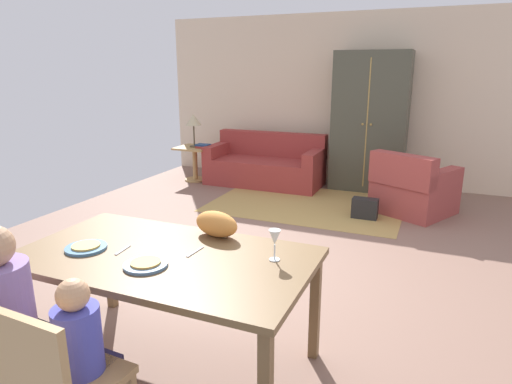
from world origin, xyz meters
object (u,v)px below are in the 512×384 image
object	(u,v)px
dining_table	(165,265)
plate_near_child	(146,265)
plate_near_man	(86,248)
side_table	(195,159)
person_child	(87,370)
book_lower	(203,147)
couch	(266,166)
table_lamp	(193,121)
handbag	(365,208)
armchair	(413,190)
dining_chair_child	(57,381)
cat	(216,224)
wine_glass	(275,239)
book_upper	(203,145)
person_man	(14,332)
armoire	(370,122)

from	to	relation	value
dining_table	plate_near_child	size ratio (longest dim) A/B	7.10
plate_near_man	side_table	size ratio (longest dim) A/B	0.43
person_child	book_lower	distance (m)	5.38
plate_near_man	person_child	distance (m)	0.82
couch	table_lamp	size ratio (longest dim) A/B	3.45
handbag	person_child	bearing A→B (deg)	-99.24
armchair	book_lower	size ratio (longest dim) A/B	5.24
dining_table	dining_chair_child	size ratio (longest dim) A/B	2.04
handbag	cat	bearing A→B (deg)	-99.73
wine_glass	dining_chair_child	xyz separation A→B (m)	(-0.64, -1.03, -0.40)
cat	book_upper	bearing A→B (deg)	130.91
plate_near_child	person_child	distance (m)	0.60
plate_near_man	cat	distance (m)	0.82
couch	wine_glass	bearing A→B (deg)	-67.83
couch	armchair	bearing A→B (deg)	-16.81
armchair	person_child	bearing A→B (deg)	-104.70
dining_table	handbag	bearing A→B (deg)	78.92
wine_glass	cat	xyz separation A→B (m)	(-0.49, 0.21, -0.05)
wine_glass	person_man	size ratio (longest dim) A/B	0.17
plate_near_child	cat	bearing A→B (deg)	75.28
person_man	table_lamp	bearing A→B (deg)	110.35
cat	table_lamp	xyz separation A→B (m)	(-2.48, 3.91, 0.16)
armoire	side_table	bearing A→B (deg)	-168.12
dining_table	book_lower	distance (m)	4.76
armoire	person_man	bearing A→B (deg)	-99.40
person_man	person_child	bearing A→B (deg)	-0.60
wine_glass	handbag	bearing A→B (deg)	89.51
book_lower	book_upper	world-z (taller)	book_upper
person_man	dining_chair_child	xyz separation A→B (m)	(0.48, -0.18, -0.02)
cat	handbag	xyz separation A→B (m)	(0.52, 3.01, -0.71)
plate_near_child	plate_near_man	bearing A→B (deg)	172.99
book_upper	handbag	world-z (taller)	book_upper
armoire	dining_chair_child	bearing A→B (deg)	-94.39
dining_chair_child	armoire	xyz separation A→B (m)	(0.44, 5.74, 0.56)
dining_chair_child	wine_glass	bearing A→B (deg)	58.06
plate_near_man	side_table	world-z (taller)	plate_near_man
dining_table	cat	world-z (taller)	cat
book_lower	wine_glass	bearing A→B (deg)	-55.79
couch	book_upper	bearing A→B (deg)	-165.42
person_child	table_lamp	xyz separation A→B (m)	(-2.33, 4.98, 0.58)
book_lower	book_upper	distance (m)	0.06
couch	book_lower	xyz separation A→B (m)	(-0.98, -0.31, 0.29)
plate_near_child	dining_table	bearing A→B (deg)	90.00
table_lamp	handbag	world-z (taller)	table_lamp
wine_glass	person_man	distance (m)	1.46
dining_table	cat	size ratio (longest dim) A/B	5.54
couch	side_table	distance (m)	1.21
wine_glass	armoire	world-z (taller)	armoire
plate_near_child	handbag	size ratio (longest dim) A/B	0.78
book_lower	table_lamp	bearing A→B (deg)	165.61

